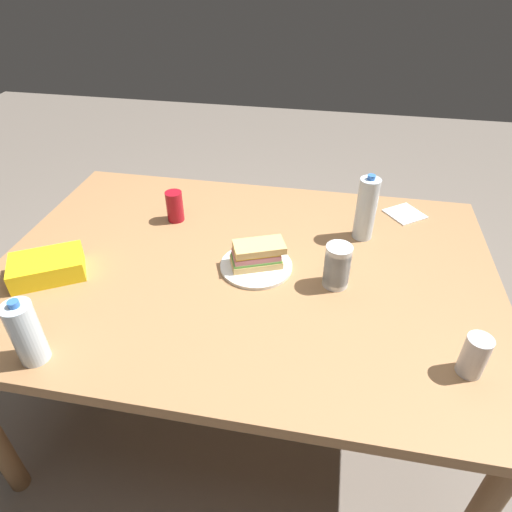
% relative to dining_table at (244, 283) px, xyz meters
% --- Properties ---
extents(ground_plane, '(8.00, 8.00, 0.00)m').
position_rel_dining_table_xyz_m(ground_plane, '(0.00, 0.00, -0.69)').
color(ground_plane, '#70665B').
extents(dining_table, '(1.71, 1.19, 0.77)m').
position_rel_dining_table_xyz_m(dining_table, '(0.00, 0.00, 0.00)').
color(dining_table, '#9E7047').
rests_on(dining_table, ground_plane).
extents(paper_plate, '(0.25, 0.25, 0.01)m').
position_rel_dining_table_xyz_m(paper_plate, '(0.04, -0.00, 0.08)').
color(paper_plate, white).
rests_on(paper_plate, dining_table).
extents(sandwich, '(0.20, 0.16, 0.08)m').
position_rel_dining_table_xyz_m(sandwich, '(0.05, 0.00, 0.13)').
color(sandwich, '#DBB26B').
rests_on(sandwich, paper_plate).
extents(soda_can_red, '(0.07, 0.07, 0.12)m').
position_rel_dining_table_xyz_m(soda_can_red, '(-0.33, 0.25, 0.14)').
color(soda_can_red, maroon).
rests_on(soda_can_red, dining_table).
extents(chip_bag, '(0.27, 0.25, 0.07)m').
position_rel_dining_table_xyz_m(chip_bag, '(-0.63, -0.17, 0.11)').
color(chip_bag, yellow).
rests_on(chip_bag, dining_table).
extents(water_bottle_tall, '(0.07, 0.07, 0.25)m').
position_rel_dining_table_xyz_m(water_bottle_tall, '(0.40, 0.26, 0.20)').
color(water_bottle_tall, silver).
rests_on(water_bottle_tall, dining_table).
extents(plastic_cup_stack, '(0.08, 0.08, 0.15)m').
position_rel_dining_table_xyz_m(plastic_cup_stack, '(0.31, -0.04, 0.15)').
color(plastic_cup_stack, silver).
rests_on(plastic_cup_stack, dining_table).
extents(water_bottle_spare, '(0.08, 0.08, 0.20)m').
position_rel_dining_table_xyz_m(water_bottle_spare, '(-0.47, -0.50, 0.17)').
color(water_bottle_spare, silver).
rests_on(water_bottle_spare, dining_table).
extents(soda_can_silver, '(0.07, 0.07, 0.12)m').
position_rel_dining_table_xyz_m(soda_can_silver, '(0.67, -0.34, 0.14)').
color(soda_can_silver, silver).
rests_on(soda_can_silver, dining_table).
extents(paper_napkin, '(0.18, 0.18, 0.01)m').
position_rel_dining_table_xyz_m(paper_napkin, '(0.57, 0.45, 0.08)').
color(paper_napkin, white).
rests_on(paper_napkin, dining_table).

